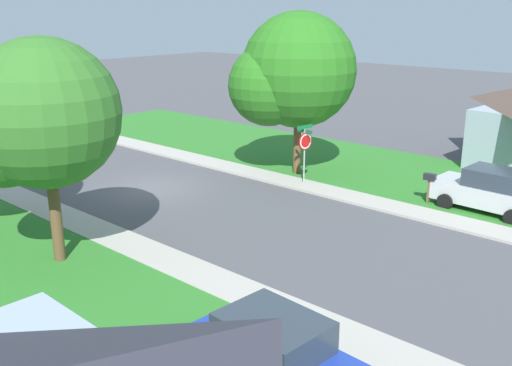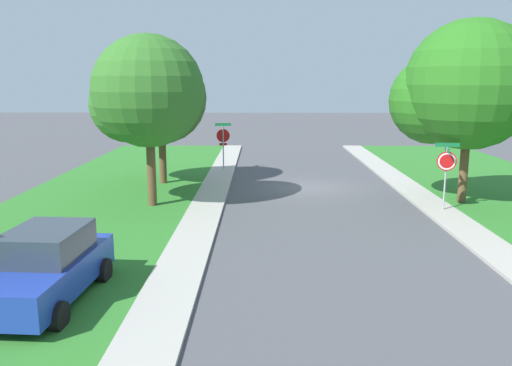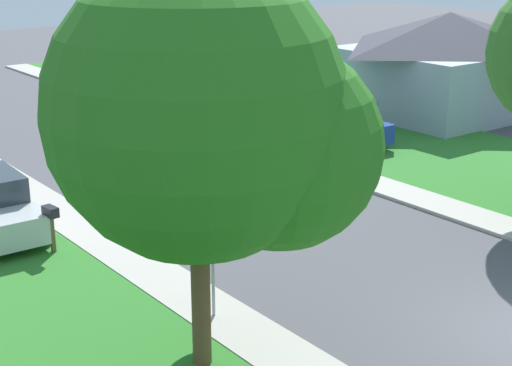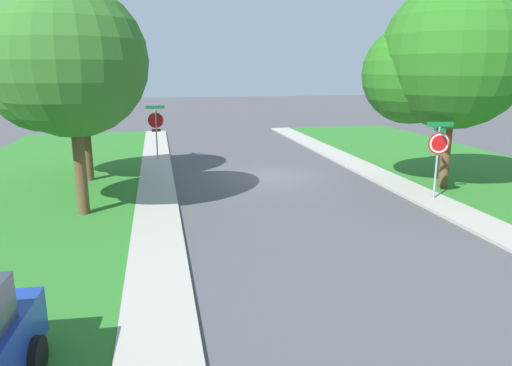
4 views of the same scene
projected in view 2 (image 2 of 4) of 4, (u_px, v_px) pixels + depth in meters
The scene contains 8 objects.
ground_plane at pixel (311, 188), 25.50m from camera, with size 120.00×120.00×0.00m, color #4C4C51.
sidewalk_east at pixel (176, 277), 13.76m from camera, with size 1.40×56.00×0.10m, color #ADA89E.
stop_sign_near_corner at pixel (223, 139), 29.81m from camera, with size 0.92×0.92×2.77m.
stop_sign_far_corner at pixel (446, 165), 20.40m from camera, with size 0.91×0.91×2.77m.
car_blue_across_road at pixel (46, 267), 12.17m from camera, with size 2.23×4.40×1.76m.
tree_sidewalk_mid at pixel (156, 101), 25.64m from camera, with size 4.85×4.51×6.58m.
tree_corner_large at pixel (143, 95), 20.86m from camera, with size 4.82×4.48×6.98m.
tree_across_right at pixel (461, 89), 21.40m from camera, with size 5.70×5.30×7.63m.
Camera 2 is at (2.45, 25.00, 5.16)m, focal length 36.55 mm.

